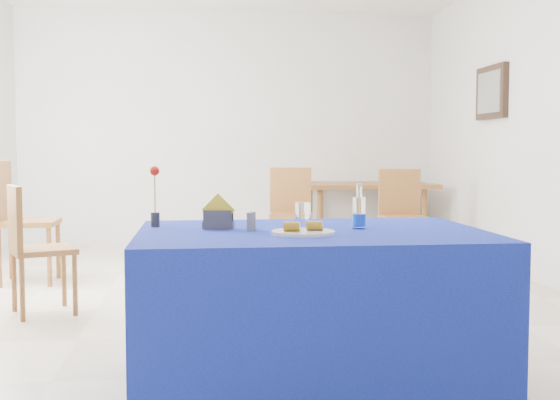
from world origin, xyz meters
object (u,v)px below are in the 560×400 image
Objects in this scene: chair_bg_right at (402,209)px; chair_win_a at (31,240)px; plate at (303,232)px; water_bottle at (359,214)px; oak_table at (365,190)px; chair_win_b at (17,213)px; blue_table at (312,311)px; chair_bg_left at (291,207)px.

chair_bg_right is 1.06× the size of chair_win_a.
chair_win_a is at bearing 130.57° from plate.
water_bottle is 0.24× the size of chair_win_a.
oak_table is at bearing 73.40° from plate.
chair_win_b is (-0.39, 1.22, 0.09)m from chair_win_a.
water_bottle reaches higher than chair_bg_right.
blue_table is 7.44× the size of water_bottle.
chair_bg_right reaches higher than chair_win_a.
blue_table is (0.06, 0.14, -0.39)m from plate.
plate reaches higher than blue_table.
water_bottle is at bearing 33.21° from plate.
plate is 0.31× the size of chair_win_a.
oak_table is at bearing -67.73° from chair_win_a.
oak_table is (1.18, 4.75, -0.15)m from water_bottle.
water_bottle is (0.23, 0.05, 0.45)m from blue_table.
chair_win_b reaches higher than blue_table.
blue_table is 3.88m from chair_bg_right.
blue_table is 1.67× the size of chair_bg_left.
chair_bg_left is at bearing -66.51° from chair_win_a.
chair_win_b is (-2.47, -0.94, 0.05)m from chair_bg_left.
chair_win_a is 0.86× the size of chair_win_b.
oak_table is (1.41, 4.80, 0.30)m from blue_table.
chair_win_a reaches higher than plate.
chair_bg_left is 1.12m from chair_bg_right.
water_bottle reaches higher than oak_table.
chair_win_b is at bearing 124.88° from blue_table.
chair_bg_right reaches higher than plate.
oak_table is 4.35m from chair_win_a.
chair_bg_right is 3.60m from chair_win_b.
chair_bg_left reaches higher than blue_table.
chair_win_a is at bearing -127.06° from chair_bg_left.
chair_bg_left is at bearing -69.94° from chair_win_b.
chair_win_b is (-2.29, 2.90, -0.23)m from water_bottle.
chair_bg_right is (1.49, 3.58, 0.17)m from blue_table.
water_bottle is (0.30, 0.19, 0.06)m from plate.
chair_bg_left is 0.92× the size of chair_win_b.
plate is 5.16m from oak_table.
blue_table is 1.79× the size of chair_win_a.
oak_table is (1.47, 4.94, -0.09)m from plate.
chair_win_a is (-1.61, 1.88, -0.25)m from plate.
chair_bg_right is (0.07, -1.22, -0.13)m from oak_table.
oak_table is 1.35m from chair_bg_left.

